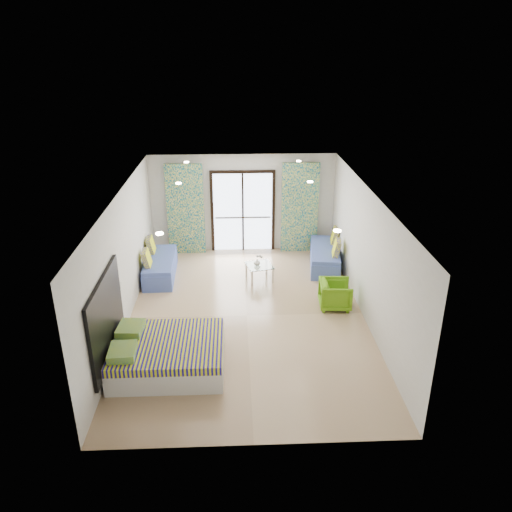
{
  "coord_description": "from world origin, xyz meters",
  "views": [
    {
      "loc": [
        -0.22,
        -9.34,
        5.43
      ],
      "look_at": [
        0.22,
        0.56,
        1.15
      ],
      "focal_mm": 35.0,
      "sensor_mm": 36.0,
      "label": 1
    }
  ],
  "objects_px": {
    "daybed_right": "(325,256)",
    "coffee_table": "(259,267)",
    "daybed_left": "(160,266)",
    "bed": "(167,354)",
    "armchair": "(335,293)"
  },
  "relations": [
    {
      "from": "daybed_right",
      "to": "coffee_table",
      "type": "height_order",
      "value": "daybed_right"
    },
    {
      "from": "daybed_right",
      "to": "armchair",
      "type": "height_order",
      "value": "daybed_right"
    },
    {
      "from": "daybed_right",
      "to": "coffee_table",
      "type": "distance_m",
      "value": 1.91
    },
    {
      "from": "daybed_left",
      "to": "bed",
      "type": "bearing_deg",
      "value": -82.3
    },
    {
      "from": "daybed_left",
      "to": "coffee_table",
      "type": "bearing_deg",
      "value": -8.82
    },
    {
      "from": "bed",
      "to": "daybed_left",
      "type": "bearing_deg",
      "value": 99.44
    },
    {
      "from": "bed",
      "to": "armchair",
      "type": "relative_size",
      "value": 2.86
    },
    {
      "from": "daybed_right",
      "to": "daybed_left",
      "type": "bearing_deg",
      "value": -166.31
    },
    {
      "from": "coffee_table",
      "to": "armchair",
      "type": "xyz_separation_m",
      "value": [
        1.6,
        -1.44,
        -0.01
      ]
    },
    {
      "from": "armchair",
      "to": "daybed_left",
      "type": "bearing_deg",
      "value": 70.41
    },
    {
      "from": "bed",
      "to": "armchair",
      "type": "height_order",
      "value": "armchair"
    },
    {
      "from": "daybed_right",
      "to": "armchair",
      "type": "xyz_separation_m",
      "value": [
        -0.16,
        -2.18,
        0.06
      ]
    },
    {
      "from": "daybed_left",
      "to": "armchair",
      "type": "distance_m",
      "value": 4.44
    },
    {
      "from": "daybed_left",
      "to": "coffee_table",
      "type": "distance_m",
      "value": 2.5
    },
    {
      "from": "bed",
      "to": "coffee_table",
      "type": "height_order",
      "value": "coffee_table"
    }
  ]
}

